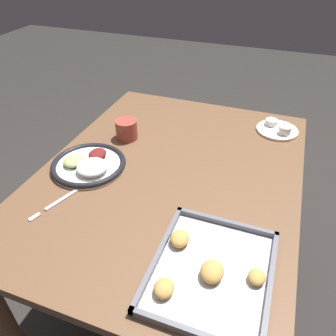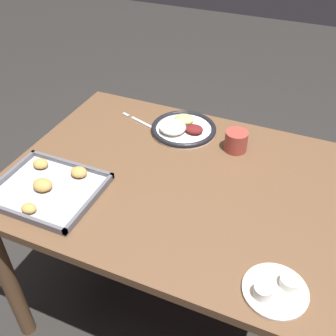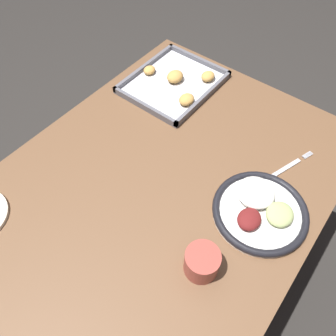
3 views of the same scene
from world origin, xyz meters
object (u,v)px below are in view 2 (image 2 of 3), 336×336
at_px(saucer_plate, 275,289).
at_px(baking_tray, 48,187).
at_px(dinner_plate, 183,128).
at_px(fork, 142,122).
at_px(drinking_cup, 236,141).

distance_m(saucer_plate, baking_tray, 0.75).
xyz_separation_m(saucer_plate, baking_tray, (0.74, -0.09, -0.00)).
distance_m(dinner_plate, fork, 0.17).
height_order(dinner_plate, fork, dinner_plate).
xyz_separation_m(dinner_plate, baking_tray, (0.27, 0.49, -0.00)).
relative_size(baking_tray, drinking_cup, 3.99).
relative_size(dinner_plate, baking_tray, 0.77).
height_order(saucer_plate, baking_tray, baking_tray).
bearing_deg(drinking_cup, fork, -4.07).
xyz_separation_m(dinner_plate, saucer_plate, (-0.47, 0.58, -0.00)).
bearing_deg(fork, baking_tray, 97.65).
xyz_separation_m(saucer_plate, drinking_cup, (0.25, -0.54, 0.03)).
bearing_deg(baking_tray, fork, -101.36).
distance_m(fork, saucer_plate, 0.86).
relative_size(dinner_plate, fork, 1.34).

